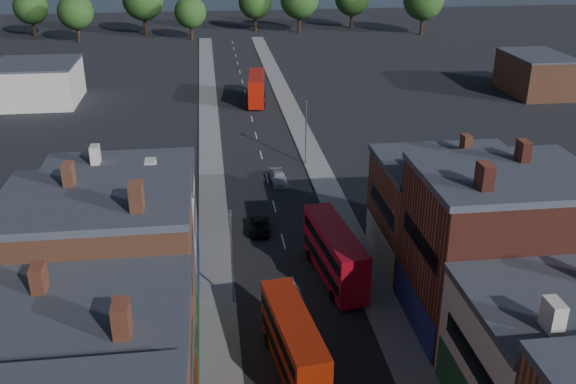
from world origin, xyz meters
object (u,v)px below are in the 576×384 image
object	(u,v)px
bus_0	(294,342)
bus_1	(334,252)
bus_2	(257,88)
car_3	(279,178)
car_2	(259,227)

from	to	relation	value
bus_0	bus_1	bearing A→B (deg)	59.11
bus_0	bus_2	bearing A→B (deg)	80.06
bus_0	car_3	world-z (taller)	bus_0
bus_1	car_2	xyz separation A→B (m)	(-5.57, 9.42, -1.91)
bus_1	car_2	world-z (taller)	bus_1
bus_0	bus_1	xyz separation A→B (m)	(5.04, 11.59, 0.18)
bus_2	car_2	distance (m)	46.94
bus_0	bus_2	distance (m)	67.84
bus_0	bus_2	world-z (taller)	bus_2
bus_1	car_2	size ratio (longest dim) A/B	2.58
bus_2	car_3	distance (m)	34.74
car_3	car_2	bearing A→B (deg)	-107.73
bus_0	car_3	distance (m)	33.24
bus_1	bus_2	bearing A→B (deg)	85.11
bus_0	car_2	distance (m)	21.09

